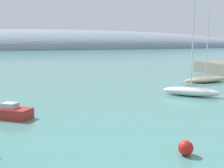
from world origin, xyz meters
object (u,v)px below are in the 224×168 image
Objects in this scene: sailboat_white_mid_mooring at (191,91)px; motorboat_red_foreground at (2,112)px; mooring_buoy_red at (186,148)px; sailboat_sand_near_shore at (206,79)px.

motorboat_red_foreground is at bearing 51.90° from sailboat_white_mid_mooring.
sailboat_white_mid_mooring is at bearing 45.57° from motorboat_red_foreground.
mooring_buoy_red is at bearing 98.97° from sailboat_white_mid_mooring.
motorboat_red_foreground is at bearing -165.74° from sailboat_sand_near_shore.
sailboat_sand_near_shore is at bearing 54.03° from mooring_buoy_red.
motorboat_red_foreground is 14.46m from mooring_buoy_red.
sailboat_white_mid_mooring is (-7.27, -8.08, 0.08)m from sailboat_sand_near_shore.
sailboat_white_mid_mooring is 16.75m from mooring_buoy_red.
sailboat_white_mid_mooring is at bearing -141.89° from sailboat_sand_near_shore.
sailboat_white_mid_mooring reaches higher than motorboat_red_foreground.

